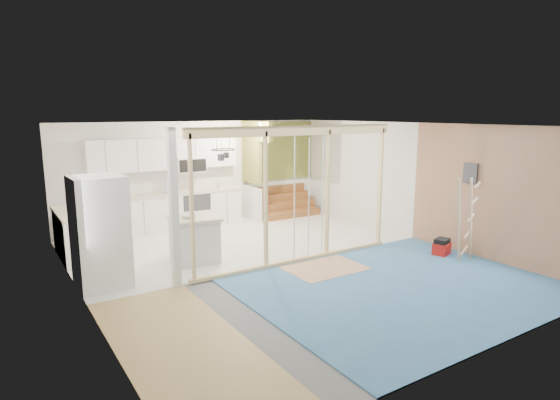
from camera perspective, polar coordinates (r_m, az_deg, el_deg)
room at (r=8.54m, az=0.54°, el=0.36°), size 7.01×8.01×2.61m
floor_overlays at (r=8.95m, az=0.71°, el=-7.68°), size 7.00×8.00×0.03m
stud_frame at (r=8.35m, az=-1.02°, el=2.25°), size 4.66×0.14×2.60m
base_cabinets at (r=11.07m, az=-16.20°, el=-2.06°), size 4.45×2.24×0.93m
upper_cabinets at (r=11.52m, az=-13.53°, el=5.38°), size 3.60×0.41×0.85m
green_partition at (r=12.73m, az=-0.77°, el=2.18°), size 2.25×1.51×2.60m
pot_rack at (r=9.93m, az=-6.95°, el=5.80°), size 0.52×0.52×0.72m
sheathing_panel at (r=9.64m, az=25.11°, el=0.54°), size 0.02×4.00×2.60m
electrical_panel at (r=9.88m, az=22.19°, el=3.04°), size 0.04×0.30×0.40m
ceiling_light at (r=11.69m, az=-1.78°, el=9.28°), size 0.32×0.32×0.08m
fridge at (r=8.06m, az=-21.02°, el=-3.75°), size 0.83×0.80×1.84m
island at (r=9.08m, az=-10.40°, el=-4.73°), size 1.04×1.04×0.89m
bowl at (r=8.86m, az=-11.11°, el=-1.93°), size 0.31×0.31×0.07m
soap_bottle_a at (r=11.38m, az=-13.65°, el=1.60°), size 0.13×0.13×0.32m
soap_bottle_b at (r=11.93m, az=-7.38°, el=1.95°), size 0.11×0.11×0.21m
toolbox at (r=9.95m, az=19.12°, el=-5.46°), size 0.42×0.37×0.34m
ladder at (r=9.51m, az=21.78°, el=-2.20°), size 0.86×0.16×1.63m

